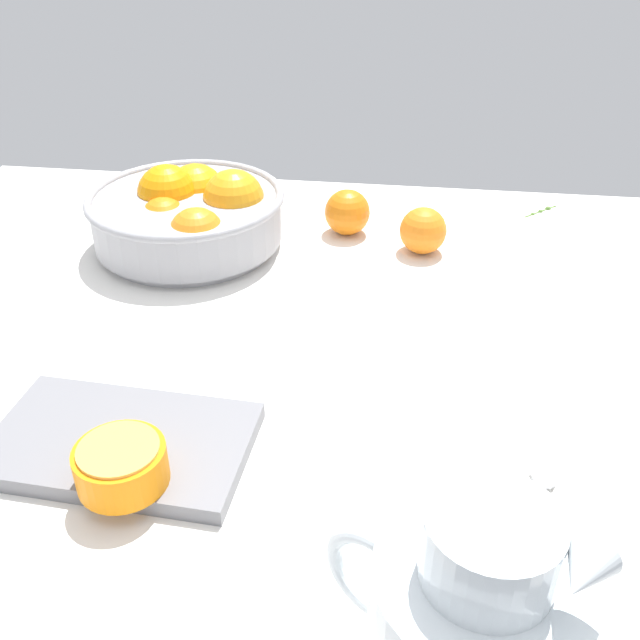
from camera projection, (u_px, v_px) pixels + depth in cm
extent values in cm
cube|color=white|center=(297.00, 357.00, 84.04)|extent=(124.89, 99.93, 3.00)
cylinder|color=#99999E|center=(190.00, 243.00, 104.29)|extent=(24.33, 24.33, 1.20)
cylinder|color=#99999E|center=(188.00, 218.00, 102.22)|extent=(26.45, 26.45, 6.44)
torus|color=#99999E|center=(185.00, 197.00, 100.48)|extent=(27.65, 27.65, 1.20)
sphere|color=orange|center=(234.00, 200.00, 100.87)|extent=(8.63, 8.63, 8.63)
sphere|color=orange|center=(196.00, 193.00, 105.59)|extent=(8.70, 8.70, 8.70)
sphere|color=orange|center=(168.00, 194.00, 102.50)|extent=(8.47, 8.47, 8.47)
sphere|color=orange|center=(165.00, 222.00, 99.65)|extent=(7.05, 7.05, 7.05)
sphere|color=orange|center=(197.00, 236.00, 94.62)|extent=(7.61, 7.61, 7.61)
cylinder|color=white|center=(490.00, 547.00, 38.31)|extent=(7.45, 7.45, 4.42)
cone|color=white|center=(583.00, 575.00, 35.01)|extent=(3.94, 4.01, 2.80)
torus|color=white|center=(374.00, 576.00, 46.32)|extent=(7.12, 4.91, 7.57)
cube|color=slate|center=(121.00, 443.00, 68.30)|extent=(25.09, 15.92, 1.73)
cylinder|color=orange|center=(121.00, 466.00, 61.96)|extent=(7.95, 7.95, 3.61)
cylinder|color=#FBB04B|center=(118.00, 449.00, 60.91)|extent=(6.99, 6.99, 0.30)
sphere|color=orange|center=(423.00, 231.00, 101.42)|extent=(6.60, 6.60, 6.60)
sphere|color=orange|center=(347.00, 212.00, 106.51)|extent=(6.72, 6.72, 6.72)
ellipsoid|color=silver|center=(543.00, 476.00, 65.19)|extent=(2.63, 3.46, 1.00)
cylinder|color=silver|center=(523.00, 419.00, 71.92)|extent=(2.32, 12.60, 0.70)
cylinder|color=#517A31|center=(540.00, 211.00, 114.65)|extent=(5.58, 5.23, 0.30)
sphere|color=#517A31|center=(548.00, 207.00, 115.46)|extent=(0.92, 0.92, 0.92)
sphere|color=#517A31|center=(541.00, 210.00, 114.56)|extent=(0.75, 0.75, 0.75)
sphere|color=#517A31|center=(533.00, 213.00, 113.67)|extent=(0.65, 0.65, 0.65)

